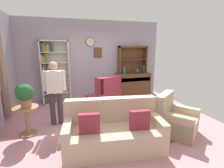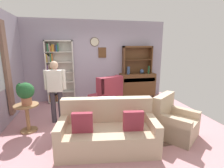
{
  "view_description": "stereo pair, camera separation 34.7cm",
  "coord_description": "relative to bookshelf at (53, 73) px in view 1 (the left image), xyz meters",
  "views": [
    {
      "loc": [
        -1.14,
        -3.79,
        1.89
      ],
      "look_at": [
        0.1,
        0.2,
        0.95
      ],
      "focal_mm": 26.58,
      "sensor_mm": 36.0,
      "label": 1
    },
    {
      "loc": [
        -0.8,
        -3.88,
        1.89
      ],
      "look_at": [
        0.1,
        0.2,
        0.95
      ],
      "focal_mm": 26.58,
      "sensor_mm": 36.0,
      "label": 2
    }
  ],
  "objects": [
    {
      "name": "wingback_chair",
      "position": [
        1.48,
        -1.06,
        -0.66
      ],
      "size": [
        1.04,
        1.05,
        1.05
      ],
      "color": "maroon",
      "rests_on": "ground_plane"
    },
    {
      "name": "wall_back",
      "position": [
        1.39,
        0.19,
        0.36
      ],
      "size": [
        5.0,
        0.09,
        2.8
      ],
      "color": "#A399AD",
      "rests_on": "ground_plane"
    },
    {
      "name": "plant_stand",
      "position": [
        -0.53,
        -2.0,
        -0.65
      ],
      "size": [
        0.52,
        0.52,
        0.64
      ],
      "color": "#997047",
      "rests_on": "ground_plane"
    },
    {
      "name": "sideboard_hutch",
      "position": [
        2.84,
        0.03,
        0.52
      ],
      "size": [
        1.1,
        0.26,
        1.0
      ],
      "color": "brown",
      "rests_on": "sideboard"
    },
    {
      "name": "sideboard",
      "position": [
        2.84,
        -0.08,
        -0.53
      ],
      "size": [
        1.3,
        0.45,
        0.92
      ],
      "color": "brown",
      "rests_on": "ground_plane"
    },
    {
      "name": "bottle_wine",
      "position": [
        3.23,
        -0.17,
        0.02
      ],
      "size": [
        0.07,
        0.07,
        0.28
      ],
      "primitive_type": "cylinder",
      "color": "#194223",
      "rests_on": "sideboard"
    },
    {
      "name": "area_rug",
      "position": [
        1.59,
        -2.24,
        -1.04
      ],
      "size": [
        2.3,
        1.99,
        0.01
      ],
      "primitive_type": "cube",
      "color": "brown",
      "rests_on": "ground_plane"
    },
    {
      "name": "ground_plane",
      "position": [
        1.39,
        -1.94,
        -1.05
      ],
      "size": [
        5.4,
        4.6,
        0.02
      ],
      "primitive_type": "cube",
      "color": "#C68C93"
    },
    {
      "name": "vase_tall",
      "position": [
        2.45,
        -0.16,
        0.02
      ],
      "size": [
        0.11,
        0.11,
        0.27
      ],
      "primitive_type": "cylinder",
      "color": "#33476B",
      "rests_on": "sideboard"
    },
    {
      "name": "potted_plant_large",
      "position": [
        -0.51,
        -2.01,
        -0.11
      ],
      "size": [
        0.36,
        0.36,
        0.5
      ],
      "color": "#AD6B4C",
      "rests_on": "plant_stand"
    },
    {
      "name": "bookshelf",
      "position": [
        0.0,
        0.0,
        0.0
      ],
      "size": [
        0.9,
        0.3,
        2.1
      ],
      "color": "silver",
      "rests_on": "ground_plane"
    },
    {
      "name": "armchair_floral",
      "position": [
        2.6,
        -2.9,
        -0.75
      ],
      "size": [
        1.07,
        1.08,
        0.88
      ],
      "color": "#C6AD8E",
      "rests_on": "ground_plane"
    },
    {
      "name": "couch_floral",
      "position": [
        1.13,
        -2.99,
        -0.73
      ],
      "size": [
        1.9,
        1.1,
        0.9
      ],
      "color": "#C6AD8E",
      "rests_on": "ground_plane"
    },
    {
      "name": "person_reading",
      "position": [
        0.08,
        -1.66,
        -0.13
      ],
      "size": [
        0.53,
        0.24,
        1.56
      ],
      "color": "#38333D",
      "rests_on": "ground_plane"
    },
    {
      "name": "vase_round",
      "position": [
        2.97,
        -0.15,
        -0.04
      ],
      "size": [
        0.15,
        0.15,
        0.17
      ],
      "primitive_type": "ellipsoid",
      "color": "#33476B",
      "rests_on": "sideboard"
    }
  ]
}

